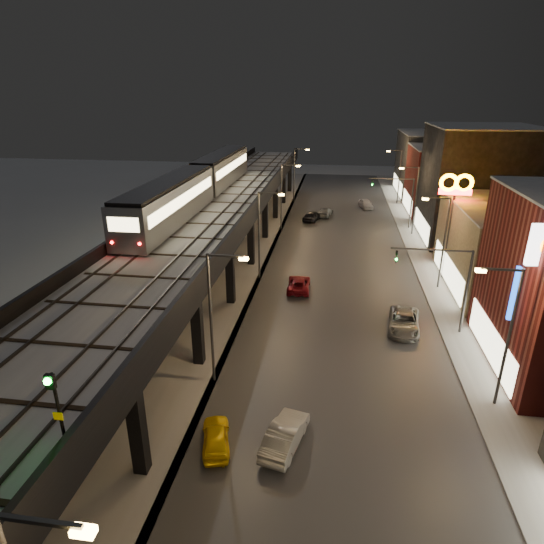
{
  "coord_description": "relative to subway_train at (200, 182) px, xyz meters",
  "views": [
    {
      "loc": [
        6.72,
        -11.62,
        17.95
      ],
      "look_at": [
        2.11,
        20.53,
        5.0
      ],
      "focal_mm": 30.0,
      "sensor_mm": 36.0,
      "label": 1
    }
  ],
  "objects": [
    {
      "name": "sidewalk_right",
      "position": [
        26.0,
        -2.73,
        -8.46
      ],
      "size": [
        4.0,
        120.0,
        0.14
      ],
      "primitive_type": "cube",
      "color": "#9FA1A8",
      "rests_on": "ground"
    },
    {
      "name": "viaduct_parapet_streetside",
      "position": [
        6.85,
        -5.73,
        -1.68
      ],
      "size": [
        0.3,
        100.0,
        1.1
      ],
      "primitive_type": "cube",
      "color": "black",
      "rests_on": "elevated_viaduct"
    },
    {
      "name": "traffic_light_rig_b",
      "position": [
        24.34,
        14.27,
        -4.03
      ],
      "size": [
        6.1,
        0.34,
        7.0
      ],
      "color": "#38383A",
      "rests_on": "ground"
    },
    {
      "name": "car_onc_red",
      "position": [
        20.05,
        25.36,
        -7.8
      ],
      "size": [
        2.64,
        4.55,
        1.46
      ],
      "primitive_type": "imported",
      "rotation": [
        0.0,
        0.0,
        0.23
      ],
      "color": "silver",
      "rests_on": "ground"
    },
    {
      "name": "building_c",
      "position": [
        32.49,
        -5.73,
        -4.45
      ],
      "size": [
        12.2,
        15.2,
        8.16
      ],
      "color": "#817459",
      "rests_on": "ground"
    },
    {
      "name": "streetlight_right_2",
      "position": [
        25.23,
        -6.73,
        -3.29
      ],
      "size": [
        2.56,
        0.28,
        9.0
      ],
      "color": "#38383A",
      "rests_on": "ground"
    },
    {
      "name": "sign_mcdonalds",
      "position": [
        26.5,
        -3.93,
        0.27
      ],
      "size": [
        3.16,
        0.42,
        10.69
      ],
      "color": "#38383A",
      "rests_on": "ground"
    },
    {
      "name": "traffic_light_rig_a",
      "position": [
        24.34,
        -15.73,
        -4.03
      ],
      "size": [
        6.1,
        0.34,
        7.0
      ],
      "color": "#38383A",
      "rests_on": "ground"
    },
    {
      "name": "car_taxi",
      "position": [
        9.48,
        -30.57,
        -7.92
      ],
      "size": [
        2.3,
        3.82,
        1.22
      ],
      "primitive_type": "imported",
      "rotation": [
        0.0,
        0.0,
        3.4
      ],
      "color": "yellow",
      "rests_on": "ground"
    },
    {
      "name": "subway_train",
      "position": [
        0.0,
        0.0,
        0.0
      ],
      "size": [
        3.21,
        38.82,
        3.84
      ],
      "color": "gray",
      "rests_on": "viaduct_trackbed"
    },
    {
      "name": "streetlight_right_1",
      "position": [
        25.23,
        -24.73,
        -3.29
      ],
      "size": [
        2.56,
        0.28,
        9.0
      ],
      "color": "#38383A",
      "rests_on": "ground"
    },
    {
      "name": "elevated_viaduct",
      "position": [
        2.5,
        -5.89,
        -2.91
      ],
      "size": [
        9.0,
        100.0,
        6.3
      ],
      "color": "black",
      "rests_on": "ground"
    },
    {
      "name": "viaduct_parapet_far",
      "position": [
        -1.85,
        -5.73,
        -1.68
      ],
      "size": [
        0.3,
        100.0,
        1.1
      ],
      "primitive_type": "cube",
      "color": "black",
      "rests_on": "elevated_viaduct"
    },
    {
      "name": "viaduct_trackbed",
      "position": [
        2.49,
        -5.76,
        -2.14
      ],
      "size": [
        8.4,
        100.0,
        0.32
      ],
      "color": "#B2B7C1",
      "rests_on": "elevated_viaduct"
    },
    {
      "name": "car_mid_silver",
      "position": [
        12.07,
        -9.17,
        -7.9
      ],
      "size": [
        2.2,
        4.56,
        1.25
      ],
      "primitive_type": "imported",
      "rotation": [
        0.0,
        0.0,
        3.17
      ],
      "color": "maroon",
      "rests_on": "ground"
    },
    {
      "name": "building_f",
      "position": [
        32.49,
        38.27,
        -2.95
      ],
      "size": [
        12.2,
        16.2,
        11.16
      ],
      "color": "#393939",
      "rests_on": "ground"
    },
    {
      "name": "under_viaduct_pavement",
      "position": [
        2.5,
        -2.73,
        -8.5
      ],
      "size": [
        11.0,
        120.0,
        0.06
      ],
      "primitive_type": "cube",
      "color": "#9FA1A8",
      "rests_on": "ground"
    },
    {
      "name": "building_d",
      "position": [
        32.49,
        10.27,
        -1.45
      ],
      "size": [
        12.2,
        13.2,
        14.16
      ],
      "color": "black",
      "rests_on": "ground"
    },
    {
      "name": "car_near_white",
      "position": [
        13.16,
        -30.01,
        -7.81
      ],
      "size": [
        2.46,
        4.58,
        1.43
      ],
      "primitive_type": "imported",
      "rotation": [
        0.0,
        0.0,
        2.91
      ],
      "color": "#A7A7A7",
      "rests_on": "ground"
    },
    {
      "name": "streetlight_right_4",
      "position": [
        25.23,
        29.27,
        -3.29
      ],
      "size": [
        2.56,
        0.28,
        9.0
      ],
      "color": "#38383A",
      "rests_on": "ground"
    },
    {
      "name": "car_onc_dark",
      "position": [
        21.12,
        -15.88,
        -7.81
      ],
      "size": [
        3.0,
        5.39,
        1.43
      ],
      "primitive_type": "imported",
      "rotation": [
        0.0,
        0.0,
        -0.13
      ],
      "color": "gray",
      "rests_on": "ground"
    },
    {
      "name": "road_surface",
      "position": [
        16.0,
        -2.73,
        -8.5
      ],
      "size": [
        17.0,
        120.0,
        0.06
      ],
      "primitive_type": "cube",
      "color": "#46474D",
      "rests_on": "ground"
    },
    {
      "name": "car_far_white",
      "position": [
        11.79,
        16.25,
        -7.76
      ],
      "size": [
        2.88,
        4.82,
        1.54
      ],
      "primitive_type": "imported",
      "rotation": [
        0.0,
        0.0,
        2.89
      ],
      "color": "black",
      "rests_on": "ground"
    },
    {
      "name": "streetlight_right_3",
      "position": [
        25.23,
        11.27,
        -3.29
      ],
      "size": [
        2.56,
        0.28,
        9.0
      ],
      "color": "#38383A",
      "rests_on": "ground"
    },
    {
      "name": "streetlight_left_1",
      "position": [
        8.07,
        -24.73,
        -3.29
      ],
      "size": [
        2.57,
        0.28,
        9.0
      ],
      "color": "#38383A",
      "rests_on": "ground"
    },
    {
      "name": "car_mid_dark",
      "position": [
        13.64,
        19.26,
        -7.87
      ],
      "size": [
        2.53,
        4.77,
        1.32
      ],
      "primitive_type": "imported",
      "rotation": [
        0.0,
        0.0,
        2.99
      ],
      "color": "slate",
      "rests_on": "ground"
    },
    {
      "name": "building_e",
      "position": [
        32.49,
        24.27,
        -3.45
      ],
      "size": [
        12.2,
        12.2,
        10.16
      ],
      "color": "maroon",
      "rests_on": "ground"
    },
    {
      "name": "streetlight_left_2",
      "position": [
        8.07,
        -6.73,
        -3.29
      ],
      "size": [
        2.57,
        0.28,
        9.0
      ],
      "color": "#38383A",
      "rests_on": "ground"
    },
    {
      "name": "sign_carwash",
      "position": [
        27.0,
        -22.13,
        -2.82
      ],
      "size": [
        1.56,
        0.35,
        8.11
      ],
      "color": "#38383A",
      "rests_on": "ground"
    },
    {
      "name": "rail_signal",
      "position": [
        6.4,
        -38.19,
        0.15
      ],
      "size": [
        0.34,
        0.42,
        2.9
      ],
      "color": "black",
      "rests_on": "viaduct_trackbed"
    },
    {
      "name": "streetlight_left_4",
      "position": [
        8.07,
        29.27,
        -3.29
      ],
      "size": [
        2.57,
        0.28,
        9.0
      ],
      "color": "#38383A",
      "rests_on": "ground"
    },
    {
      "name": "streetlight_left_3",
      "position": [
        8.07,
        11.27,
        -3.29
      ],
      "size": [
        2.57,
        0.28,
        9.0
      ],
      "color": "#38383A",
      "rests_on": "ground"
    }
  ]
}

